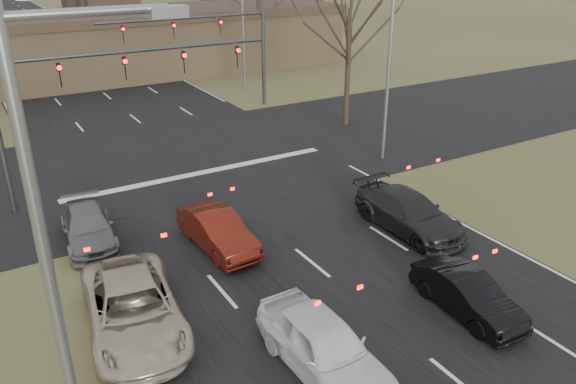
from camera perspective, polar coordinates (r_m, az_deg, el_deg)
name	(u,v)px	position (r m, az deg, el deg)	size (l,w,h in m)	color
ground	(364,306)	(18.06, 7.76, -11.39)	(360.00, 360.00, 0.00)	#4E4F2A
road_main	(42,43)	(72.69, -23.72, 13.70)	(14.00, 300.00, 0.02)	black
road_cross	(187,161)	(29.84, -10.27, 3.15)	(200.00, 14.00, 0.02)	black
building	(105,45)	(51.23, -18.05, 14.06)	(42.40, 10.40, 5.30)	#90734D
mast_arm_near	(77,84)	(25.25, -20.67, 10.25)	(12.12, 0.24, 8.00)	#383A3D
mast_arm_far	(225,34)	(38.12, -6.43, 15.63)	(11.12, 0.24, 8.00)	#383A3D
streetlight_left	(69,309)	(8.75, -21.33, -10.98)	(2.34, 0.25, 10.00)	gray
streetlight_right_near	(387,52)	(28.54, 10.03, 13.86)	(2.34, 0.25, 10.00)	gray
streetlight_right_far	(240,16)	(42.97, -4.85, 17.36)	(2.34, 0.25, 10.00)	gray
car_silver_suv	(133,309)	(17.04, -15.43, -11.36)	(2.57, 5.56, 1.55)	#BAAE96
car_white_sedan	(324,346)	(15.16, 3.63, -15.31)	(1.86, 4.63, 1.58)	white
car_black_hatch	(467,294)	(18.12, 17.76, -9.87)	(1.36, 3.89, 1.28)	black
car_charcoal_sedan	(409,212)	(22.50, 12.17, -2.05)	(2.07, 5.10, 1.48)	black
car_grey_ahead	(88,227)	(22.42, -19.66, -3.37)	(1.76, 4.34, 1.26)	slate
car_red_ahead	(218,231)	(20.86, -7.17, -3.94)	(1.48, 4.23, 1.39)	#52140B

